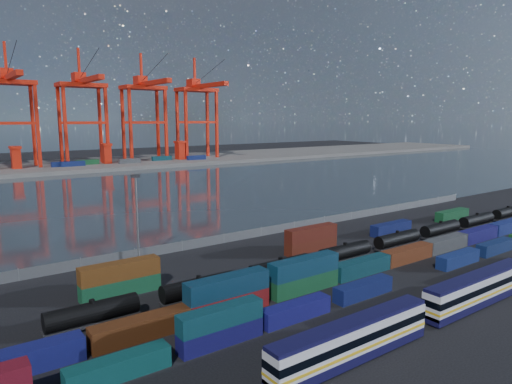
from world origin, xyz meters
TOP-DOWN VIEW (x-y plane):
  - ground at (0.00, 0.00)m, footprint 700.00×700.00m
  - harbor_water at (0.00, 105.00)m, footprint 700.00×700.00m
  - far_quay at (0.00, 210.00)m, footprint 700.00×70.00m
  - passenger_train at (1.74, -21.85)m, footprint 74.77×2.81m
  - container_row_south at (-26.43, -9.99)m, footprint 125.88×2.21m
  - container_row_mid at (-5.12, -3.07)m, footprint 142.08×2.54m
  - container_row_north at (-8.89, 12.00)m, footprint 127.75×2.46m
  - tanker_string at (9.21, 3.47)m, footprint 120.72×2.63m
  - waterfront_fence at (-0.00, 28.00)m, footprint 160.12×0.12m
  - yard_light_mast at (-30.00, 26.00)m, footprint 1.60×0.40m
  - gantry_cranes at (-7.50, 203.30)m, footprint 199.65×47.32m
  - quay_containers at (-11.00, 195.46)m, footprint 172.58×10.99m
  - straddle_carriers at (-2.50, 200.00)m, footprint 140.00×7.00m

SIDE VIEW (x-z plane):
  - ground at x=0.00m, z-range 0.00..0.00m
  - harbor_water at x=0.00m, z-range 0.01..0.01m
  - far_quay at x=0.00m, z-range 0.00..2.00m
  - waterfront_fence at x=0.00m, z-range -0.10..2.10m
  - container_row_south at x=-26.43m, z-range -0.59..4.13m
  - container_row_mid at x=-5.12m, z-range -0.94..4.48m
  - tanker_string at x=9.21m, z-range 0.01..3.76m
  - container_row_north at x=-8.89m, z-range -0.56..4.68m
  - passenger_train at x=1.74m, z-range 0.01..4.84m
  - quay_containers at x=-11.00m, z-range 2.00..4.60m
  - straddle_carriers at x=-2.50m, z-range 2.27..13.37m
  - yard_light_mast at x=-30.00m, z-range 1.00..17.60m
  - gantry_cranes at x=-7.50m, z-range 7.24..71.33m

